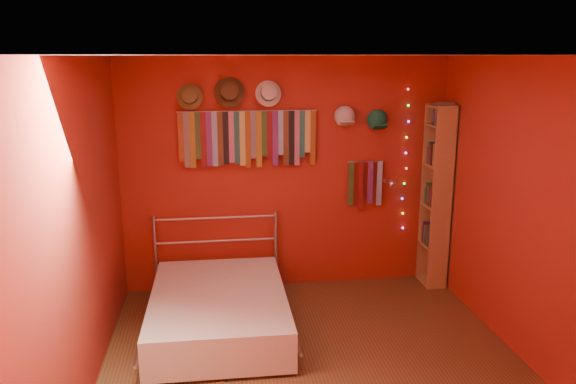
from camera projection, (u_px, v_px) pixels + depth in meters
name	position (u px, v px, depth m)	size (l,w,h in m)	color
ground	(315.00, 366.00, 4.64)	(3.50, 3.50, 0.00)	brown
back_wall	(286.00, 175.00, 6.03)	(3.50, 0.02, 2.50)	maroon
right_wall	(527.00, 212.00, 4.58)	(0.02, 3.50, 2.50)	maroon
left_wall	(83.00, 230.00, 4.11)	(0.02, 3.50, 2.50)	maroon
ceiling	(319.00, 55.00, 4.05)	(3.50, 3.50, 0.02)	white
tie_rack	(247.00, 137.00, 5.81)	(1.45, 0.03, 0.60)	#B3B3B8
small_tie_rack	(365.00, 182.00, 6.11)	(0.40, 0.03, 0.54)	#B3B3B8
fedora_olive	(190.00, 96.00, 5.61)	(0.26, 0.14, 0.26)	brown
fedora_brown	(229.00, 92.00, 5.65)	(0.31, 0.17, 0.31)	#4C341B
fedora_white	(269.00, 93.00, 5.71)	(0.27, 0.14, 0.26)	beige
cap_white	(345.00, 116.00, 5.92)	(0.20, 0.25, 0.20)	silver
cap_green	(377.00, 120.00, 5.97)	(0.20, 0.25, 0.20)	#186E4B
fairy_lights	(406.00, 161.00, 6.14)	(0.05, 0.02, 1.57)	#FF3333
reading_lamp	(391.00, 183.00, 5.96)	(0.07, 0.32, 0.09)	#B3B3B8
bookshelf	(440.00, 195.00, 6.10)	(0.25, 0.34, 2.00)	olive
bed	(219.00, 310.00, 5.20)	(1.34, 1.82, 0.87)	#B3B3B8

